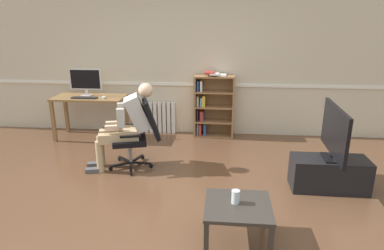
{
  "coord_description": "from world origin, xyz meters",
  "views": [
    {
      "loc": [
        0.55,
        -3.43,
        2.06
      ],
      "look_at": [
        0.15,
        0.85,
        0.7
      ],
      "focal_mm": 31.52,
      "sensor_mm": 36.0,
      "label": 1
    }
  ],
  "objects": [
    {
      "name": "ground_plane",
      "position": [
        0.0,
        0.0,
        0.0
      ],
      "size": [
        18.0,
        18.0,
        0.0
      ],
      "primitive_type": "plane",
      "color": "brown"
    },
    {
      "name": "back_wall",
      "position": [
        0.0,
        2.65,
        1.35
      ],
      "size": [
        12.0,
        0.13,
        2.7
      ],
      "color": "beige",
      "rests_on": "ground_plane"
    },
    {
      "name": "computer_desk",
      "position": [
        -1.78,
        2.15,
        0.64
      ],
      "size": [
        1.24,
        0.59,
        0.76
      ],
      "color": "olive",
      "rests_on": "ground_plane"
    },
    {
      "name": "imac_monitor",
      "position": [
        -1.85,
        2.23,
        1.03
      ],
      "size": [
        0.57,
        0.14,
        0.47
      ],
      "color": "silver",
      "rests_on": "computer_desk"
    },
    {
      "name": "keyboard",
      "position": [
        -1.81,
        2.01,
        0.77
      ],
      "size": [
        0.44,
        0.12,
        0.02
      ],
      "primitive_type": "cube",
      "color": "black",
      "rests_on": "computer_desk"
    },
    {
      "name": "computer_mouse",
      "position": [
        -1.48,
        2.03,
        0.77
      ],
      "size": [
        0.06,
        0.1,
        0.03
      ],
      "primitive_type": "cube",
      "color": "white",
      "rests_on": "computer_desk"
    },
    {
      "name": "bookshelf",
      "position": [
        0.35,
        2.44,
        0.56
      ],
      "size": [
        0.71,
        0.3,
        1.18
      ],
      "color": "olive",
      "rests_on": "ground_plane"
    },
    {
      "name": "radiator",
      "position": [
        -0.7,
        2.54,
        0.29
      ],
      "size": [
        0.74,
        0.08,
        0.59
      ],
      "color": "white",
      "rests_on": "ground_plane"
    },
    {
      "name": "office_chair",
      "position": [
        -0.62,
        1.01,
        0.53
      ],
      "size": [
        0.76,
        0.64,
        0.99
      ],
      "rotation": [
        0.0,
        0.0,
        -1.31
      ],
      "color": "black",
      "rests_on": "ground_plane"
    },
    {
      "name": "person_seated",
      "position": [
        -0.78,
        0.96,
        0.65
      ],
      "size": [
        0.99,
        0.55,
        1.22
      ],
      "rotation": [
        0.0,
        0.0,
        -1.31
      ],
      "color": "tan",
      "rests_on": "ground_plane"
    },
    {
      "name": "tv_stand",
      "position": [
        1.9,
        0.55,
        0.21
      ],
      "size": [
        0.93,
        0.4,
        0.41
      ],
      "color": "black",
      "rests_on": "ground_plane"
    },
    {
      "name": "tv_screen",
      "position": [
        1.91,
        0.55,
        0.76
      ],
      "size": [
        0.21,
        1.02,
        0.66
      ],
      "rotation": [
        0.0,
        0.0,
        1.53
      ],
      "color": "black",
      "rests_on": "tv_stand"
    },
    {
      "name": "coffee_table",
      "position": [
        0.72,
        -0.62,
        0.34
      ],
      "size": [
        0.62,
        0.6,
        0.4
      ],
      "color": "#332D28",
      "rests_on": "ground_plane"
    },
    {
      "name": "drinking_glass",
      "position": [
        0.7,
        -0.59,
        0.46
      ],
      "size": [
        0.08,
        0.08,
        0.13
      ],
      "primitive_type": "cylinder",
      "color": "silver",
      "rests_on": "coffee_table"
    }
  ]
}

